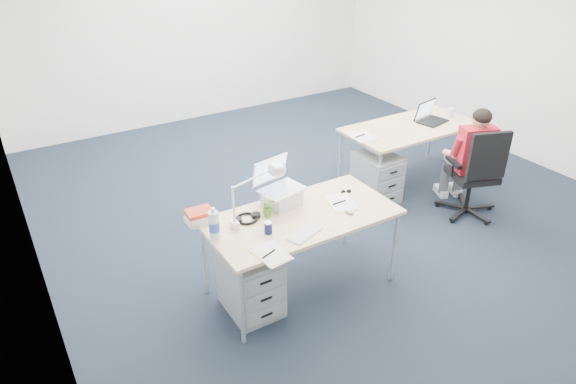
{
  "coord_description": "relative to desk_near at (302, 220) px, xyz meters",
  "views": [
    {
      "loc": [
        -3.05,
        -4.06,
        2.93
      ],
      "look_at": [
        -1.05,
        -0.81,
        0.85
      ],
      "focal_mm": 32.0,
      "sensor_mm": 36.0,
      "label": 1
    }
  ],
  "objects": [
    {
      "name": "office_chair",
      "position": [
        2.25,
        0.09,
        -0.39
      ],
      "size": [
        0.84,
        0.84,
        1.03
      ],
      "rotation": [
        0.0,
        0.0,
        -0.36
      ],
      "color": "black",
      "rests_on": "ground"
    },
    {
      "name": "drawer_pedestal_near",
      "position": [
        -0.51,
        -0.04,
        -0.41
      ],
      "size": [
        0.4,
        0.5,
        0.55
      ],
      "primitive_type": "cube",
      "color": "#989B9D",
      "rests_on": "ground"
    },
    {
      "name": "cordless_phone",
      "position": [
        -0.75,
        0.07,
        0.13
      ],
      "size": [
        0.05,
        0.04,
        0.17
      ],
      "primitive_type": "cube",
      "rotation": [
        0.0,
        0.0,
        0.21
      ],
      "color": "black",
      "rests_on": "desk_near"
    },
    {
      "name": "far_cup",
      "position": [
        2.82,
        1.02,
        0.1
      ],
      "size": [
        0.1,
        0.1,
        0.11
      ],
      "primitive_type": "cylinder",
      "rotation": [
        0.0,
        0.0,
        0.39
      ],
      "color": "white",
      "rests_on": "desk_far"
    },
    {
      "name": "wireless_keyboard",
      "position": [
        -0.13,
        -0.25,
        0.05
      ],
      "size": [
        0.33,
        0.22,
        0.02
      ],
      "primitive_type": "cube",
      "rotation": [
        0.0,
        0.0,
        0.34
      ],
      "color": "white",
      "rests_on": "desk_near"
    },
    {
      "name": "sunglasses",
      "position": [
        0.55,
        0.12,
        0.06
      ],
      "size": [
        0.11,
        0.08,
        0.02
      ],
      "primitive_type": null,
      "rotation": [
        0.0,
        0.0,
        -0.35
      ],
      "color": "black",
      "rests_on": "desk_near"
    },
    {
      "name": "far_papers",
      "position": [
        1.49,
        1.08,
        0.05
      ],
      "size": [
        0.28,
        0.36,
        0.01
      ],
      "primitive_type": "cube",
      "rotation": [
        0.0,
        0.0,
        -0.15
      ],
      "color": "white",
      "rests_on": "desk_far"
    },
    {
      "name": "papers_right",
      "position": [
        0.4,
        -0.01,
        0.05
      ],
      "size": [
        0.28,
        0.34,
        0.01
      ],
      "primitive_type": "cube",
      "rotation": [
        0.0,
        0.0,
        -0.3
      ],
      "color": "#FFF793",
      "rests_on": "desk_near"
    },
    {
      "name": "water_bottle",
      "position": [
        -0.75,
        0.07,
        0.18
      ],
      "size": [
        0.09,
        0.09,
        0.26
      ],
      "primitive_type": "cylinder",
      "rotation": [
        0.0,
        0.0,
        -0.03
      ],
      "color": "silver",
      "rests_on": "desk_near"
    },
    {
      "name": "desk_lamp",
      "position": [
        -0.41,
        0.11,
        0.3
      ],
      "size": [
        0.46,
        0.21,
        0.5
      ],
      "primitive_type": null,
      "rotation": [
        0.0,
        0.0,
        -0.11
      ],
      "color": "silver",
      "rests_on": "desk_near"
    },
    {
      "name": "desk_near",
      "position": [
        0.0,
        0.0,
        0.0
      ],
      "size": [
        1.6,
        0.8,
        0.73
      ],
      "color": "tan",
      "rests_on": "ground"
    },
    {
      "name": "papers_left",
      "position": [
        -0.49,
        -0.35,
        0.05
      ],
      "size": [
        0.21,
        0.3,
        0.01
      ],
      "primitive_type": "cube",
      "rotation": [
        0.0,
        0.0,
        0.03
      ],
      "color": "#FFF793",
      "rests_on": "desk_near"
    },
    {
      "name": "dark_laptop",
      "position": [
        2.51,
        1.0,
        0.17
      ],
      "size": [
        0.42,
        0.41,
        0.26
      ],
      "primitive_type": null,
      "rotation": [
        0.0,
        0.0,
        0.22
      ],
      "color": "black",
      "rests_on": "desk_far"
    },
    {
      "name": "floor",
      "position": [
        1.05,
        1.02,
        -0.68
      ],
      "size": [
        7.0,
        7.0,
        0.0
      ],
      "primitive_type": "plane",
      "color": "black",
      "rests_on": "ground"
    },
    {
      "name": "room",
      "position": [
        1.05,
        1.02,
        1.03
      ],
      "size": [
        6.02,
        7.02,
        2.8
      ],
      "color": "silver",
      "rests_on": "ground"
    },
    {
      "name": "headphones",
      "position": [
        -0.42,
        0.18,
        0.07
      ],
      "size": [
        0.25,
        0.2,
        0.04
      ],
      "primitive_type": null,
      "rotation": [
        0.0,
        0.0,
        -0.07
      ],
      "color": "black",
      "rests_on": "desk_near"
    },
    {
      "name": "can_koozie",
      "position": [
        -0.37,
        -0.09,
        0.1
      ],
      "size": [
        0.06,
        0.06,
        0.1
      ],
      "primitive_type": "cylinder",
      "rotation": [
        0.0,
        0.0,
        -0.03
      ],
      "color": "#151743",
      "rests_on": "desk_near"
    },
    {
      "name": "silver_laptop",
      "position": [
        -0.05,
        0.24,
        0.24
      ],
      "size": [
        0.42,
        0.36,
        0.39
      ],
      "primitive_type": null,
      "rotation": [
        0.0,
        0.0,
        0.2
      ],
      "color": "silver",
      "rests_on": "desk_near"
    },
    {
      "name": "seated_person",
      "position": [
        2.3,
        0.25,
        -0.08
      ],
      "size": [
        0.52,
        0.7,
        1.19
      ],
      "rotation": [
        0.0,
        0.0,
        -0.37
      ],
      "color": "red",
      "rests_on": "ground"
    },
    {
      "name": "bear_figurine",
      "position": [
        -0.25,
        0.13,
        0.12
      ],
      "size": [
        0.09,
        0.08,
        0.14
      ],
      "primitive_type": null,
      "rotation": [
        0.0,
        0.0,
        -0.41
      ],
      "color": "#3A7B20",
      "rests_on": "desk_near"
    },
    {
      "name": "book_stack",
      "position": [
        -0.75,
        0.35,
        0.1
      ],
      "size": [
        0.27,
        0.23,
        0.1
      ],
      "primitive_type": "cube",
      "rotation": [
        0.0,
        0.0,
        0.33
      ],
      "color": "silver",
      "rests_on": "desk_near"
    },
    {
      "name": "computer_mouse",
      "position": [
        0.37,
        -0.17,
        0.06
      ],
      "size": [
        0.07,
        0.11,
        0.04
      ],
      "primitive_type": "ellipsoid",
      "rotation": [
        0.0,
        0.0,
        -0.05
      ],
      "color": "white",
      "rests_on": "desk_near"
    },
    {
      "name": "drawer_pedestal_far",
      "position": [
        1.6,
        0.89,
        -0.41
      ],
      "size": [
        0.4,
        0.5,
        0.55
      ],
      "primitive_type": "cube",
      "color": "#989B9D",
      "rests_on": "ground"
    },
    {
      "name": "desk_far",
      "position": [
        2.2,
        1.03,
        0.0
      ],
      "size": [
        1.6,
        0.8,
        0.73
      ],
      "color": "tan",
      "rests_on": "ground"
    }
  ]
}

